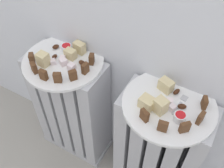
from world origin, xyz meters
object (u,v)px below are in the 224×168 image
jam_bowl_left (67,47)px  fork (180,103)px  plate_right (169,105)px  plate_left (63,61)px  radiator_left (72,109)px  radiator_right (157,150)px  jam_bowl_right (180,117)px

jam_bowl_left → fork: jam_bowl_left is taller
plate_right → plate_left: bearing=180.0°
radiator_left → plate_right: plate_right is taller
plate_right → radiator_left: bearing=180.0°
radiator_left → plate_left: plate_left is taller
radiator_right → plate_left: bearing=-180.0°
radiator_right → plate_right: size_ratio=1.91×
radiator_left → plate_left: 0.31m
radiator_left → plate_right: 0.52m
fork → plate_right: bearing=-149.4°
plate_left → jam_bowl_right: jam_bowl_right is taller
plate_left → plate_right: size_ratio=1.00×
radiator_left → plate_left: (0.00, -0.00, 0.31)m
fork → plate_left: bearing=-177.7°
plate_left → jam_bowl_left: bearing=111.4°
radiator_right → jam_bowl_right: jam_bowl_right is taller
plate_right → jam_bowl_left: jam_bowl_left is taller
radiator_right → fork: 0.31m
radiator_right → jam_bowl_left: 0.56m
plate_right → fork: (0.03, 0.02, 0.01)m
fork → jam_bowl_right: bearing=-74.7°
radiator_left → radiator_right: (0.43, 0.00, 0.00)m
plate_left → fork: (0.46, 0.02, 0.01)m
jam_bowl_left → jam_bowl_right: 0.51m
jam_bowl_left → jam_bowl_right: bearing=-11.3°
radiator_left → jam_bowl_left: 0.33m
radiator_left → radiator_right: bearing=0.0°
jam_bowl_left → fork: (0.48, -0.04, -0.01)m
radiator_left → plate_right: bearing=-0.0°
radiator_left → jam_bowl_right: 0.58m
plate_left → fork: fork is taller
jam_bowl_right → radiator_left: bearing=174.7°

